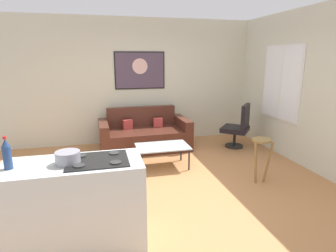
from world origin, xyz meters
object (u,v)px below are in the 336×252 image
(armchair, at_px, (239,126))
(wall_painting, at_px, (140,70))
(mixing_bowl, at_px, (68,158))
(bar_stool, at_px, (261,150))
(soda_bottle, at_px, (7,154))
(couch, at_px, (144,136))
(coffee_table, at_px, (163,148))

(armchair, height_order, wall_painting, wall_painting)
(mixing_bowl, xyz_separation_m, wall_painting, (1.25, 3.63, 0.67))
(armchair, distance_m, bar_stool, 1.75)
(armchair, xyz_separation_m, mixing_bowl, (-3.25, -2.61, 0.51))
(bar_stool, bearing_deg, wall_painting, 118.83)
(bar_stool, bearing_deg, soda_bottle, -163.81)
(bar_stool, relative_size, soda_bottle, 2.26)
(couch, relative_size, bar_stool, 2.69)
(coffee_table, relative_size, mixing_bowl, 3.93)
(armchair, xyz_separation_m, soda_bottle, (-3.77, -2.62, 0.59))
(bar_stool, bearing_deg, armchair, 72.92)
(mixing_bowl, distance_m, wall_painting, 3.90)
(wall_painting, bearing_deg, soda_bottle, -116.06)
(soda_bottle, height_order, wall_painting, wall_painting)
(couch, bearing_deg, armchair, -11.77)
(armchair, relative_size, soda_bottle, 3.07)
(bar_stool, bearing_deg, coffee_table, 144.71)
(coffee_table, height_order, mixing_bowl, mixing_bowl)
(bar_stool, xyz_separation_m, wall_painting, (-1.48, 2.69, 1.13))
(soda_bottle, bearing_deg, coffee_table, 45.09)
(couch, relative_size, armchair, 1.98)
(bar_stool, relative_size, mixing_bowl, 2.99)
(coffee_table, height_order, soda_bottle, soda_bottle)
(armchair, distance_m, mixing_bowl, 4.20)
(soda_bottle, relative_size, mixing_bowl, 1.33)
(couch, distance_m, armchair, 2.07)
(coffee_table, relative_size, wall_painting, 0.82)
(armchair, bearing_deg, bar_stool, -107.08)
(coffee_table, bearing_deg, armchair, 20.83)
(wall_painting, bearing_deg, armchair, -27.00)
(armchair, bearing_deg, couch, 168.23)
(coffee_table, distance_m, mixing_bowl, 2.43)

